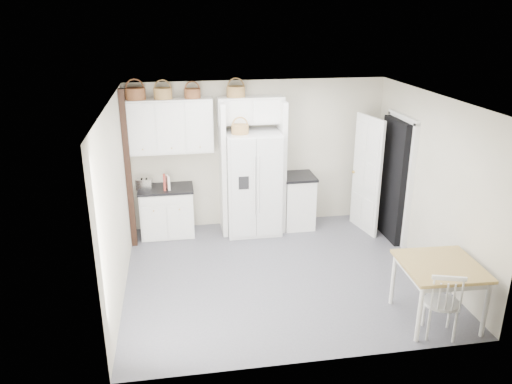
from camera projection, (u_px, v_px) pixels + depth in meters
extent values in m
plane|color=#4B4A56|center=(280.00, 274.00, 7.46)|extent=(4.50, 4.50, 0.00)
plane|color=white|center=(283.00, 100.00, 6.56)|extent=(4.50, 4.50, 0.00)
plane|color=#B4AE97|center=(258.00, 154.00, 8.86)|extent=(4.50, 0.00, 4.50)
plane|color=#B4AE97|center=(117.00, 202.00, 6.67)|extent=(0.00, 4.00, 4.00)
plane|color=#B4AE97|center=(430.00, 184.00, 7.35)|extent=(0.00, 4.00, 4.00)
cube|color=silver|center=(253.00, 183.00, 8.63)|extent=(0.93, 0.75, 1.79)
cube|color=white|center=(167.00, 212.00, 8.64)|extent=(0.89, 0.56, 0.83)
cube|color=white|center=(297.00, 202.00, 8.98)|extent=(0.53, 0.63, 0.92)
cube|color=olive|center=(437.00, 292.00, 6.24)|extent=(0.98, 0.98, 0.78)
cube|color=white|center=(441.00, 303.00, 5.93)|extent=(0.52, 0.50, 0.88)
cube|color=black|center=(166.00, 189.00, 8.49)|extent=(0.93, 0.60, 0.04)
cube|color=black|center=(298.00, 176.00, 8.81)|extent=(0.57, 0.67, 0.04)
cube|color=silver|center=(144.00, 184.00, 8.38)|extent=(0.29, 0.20, 0.18)
cube|color=maroon|center=(164.00, 182.00, 8.36)|extent=(0.04, 0.17, 0.25)
cube|color=silver|center=(168.00, 182.00, 8.38)|extent=(0.07, 0.17, 0.24)
cylinder|color=brown|center=(135.00, 94.00, 8.00)|extent=(0.33, 0.33, 0.19)
cylinder|color=olive|center=(163.00, 93.00, 8.07)|extent=(0.30, 0.30, 0.18)
cylinder|color=brown|center=(192.00, 93.00, 8.15)|extent=(0.27, 0.27, 0.15)
cylinder|color=olive|center=(236.00, 92.00, 8.25)|extent=(0.31, 0.31, 0.17)
cylinder|color=olive|center=(240.00, 129.00, 8.17)|extent=(0.29, 0.29, 0.15)
cube|color=white|center=(170.00, 126.00, 8.27)|extent=(1.40, 0.34, 0.90)
cube|color=white|center=(251.00, 110.00, 8.40)|extent=(1.12, 0.34, 0.45)
cube|color=white|center=(223.00, 169.00, 8.54)|extent=(0.08, 0.60, 2.30)
cube|color=white|center=(281.00, 166.00, 8.69)|extent=(0.08, 0.60, 2.30)
cube|color=black|center=(128.00, 171.00, 7.92)|extent=(0.09, 0.09, 2.60)
cube|color=black|center=(394.00, 180.00, 8.36)|extent=(0.18, 0.85, 2.05)
cube|color=white|center=(367.00, 175.00, 8.62)|extent=(0.21, 0.79, 2.05)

